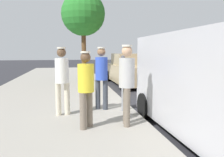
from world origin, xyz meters
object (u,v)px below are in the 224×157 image
(pedestrian_in_blue, at_px, (102,74))
(pedestrian_in_white, at_px, (62,76))
(pedestrian_in_gray, at_px, (127,80))
(pedestrian_in_yellow, at_px, (86,85))
(street_tree, at_px, (83,14))
(parking_meter_near, at_px, (123,73))
(parked_sedan_behind, at_px, (130,70))

(pedestrian_in_blue, xyz_separation_m, pedestrian_in_white, (1.06, 0.38, -0.01))
(pedestrian_in_gray, xyz_separation_m, pedestrian_in_white, (1.41, -1.08, -0.02))
(pedestrian_in_gray, bearing_deg, pedestrian_in_yellow, 1.23)
(pedestrian_in_gray, height_order, pedestrian_in_blue, pedestrian_in_gray)
(pedestrian_in_blue, xyz_separation_m, pedestrian_in_yellow, (0.54, 1.47, -0.07))
(street_tree, bearing_deg, parking_meter_near, 96.09)
(pedestrian_in_blue, relative_size, parked_sedan_behind, 0.39)
(pedestrian_in_yellow, relative_size, parked_sedan_behind, 0.37)
(parked_sedan_behind, height_order, street_tree, street_tree)
(pedestrian_in_gray, relative_size, street_tree, 0.37)
(parking_meter_near, height_order, street_tree, street_tree)
(pedestrian_in_white, bearing_deg, parked_sedan_behind, -120.09)
(pedestrian_in_white, bearing_deg, pedestrian_in_yellow, 115.52)
(pedestrian_in_gray, relative_size, parked_sedan_behind, 0.40)
(street_tree, bearing_deg, pedestrian_in_blue, 91.08)
(parking_meter_near, distance_m, pedestrian_in_white, 1.61)
(pedestrian_in_gray, relative_size, pedestrian_in_yellow, 1.08)
(pedestrian_in_yellow, bearing_deg, pedestrian_in_white, -64.48)
(street_tree, bearing_deg, pedestrian_in_gray, 93.57)
(pedestrian_in_white, relative_size, parked_sedan_behind, 0.39)
(pedestrian_in_blue, xyz_separation_m, street_tree, (0.11, -5.95, 2.54))
(pedestrian_in_yellow, bearing_deg, street_tree, -93.28)
(pedestrian_in_gray, bearing_deg, parking_meter_near, -99.44)
(parking_meter_near, xyz_separation_m, street_tree, (0.66, -6.20, 2.51))
(pedestrian_in_yellow, xyz_separation_m, parked_sedan_behind, (-2.86, -6.93, -0.33))
(pedestrian_in_blue, bearing_deg, parked_sedan_behind, -113.05)
(pedestrian_in_white, xyz_separation_m, street_tree, (-0.95, -6.32, 2.55))
(parking_meter_near, xyz_separation_m, pedestrian_in_yellow, (1.09, 1.22, -0.10))
(parking_meter_near, bearing_deg, pedestrian_in_blue, -24.83)
(pedestrian_in_gray, distance_m, street_tree, 7.83)
(pedestrian_in_blue, height_order, pedestrian_in_yellow, pedestrian_in_blue)
(pedestrian_in_white, height_order, pedestrian_in_yellow, pedestrian_in_white)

